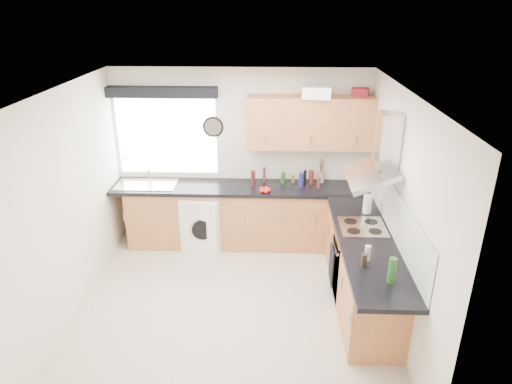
{
  "coord_description": "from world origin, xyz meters",
  "views": [
    {
      "loc": [
        0.44,
        -4.41,
        3.35
      ],
      "look_at": [
        0.25,
        0.85,
        1.1
      ],
      "focal_mm": 32.0,
      "sensor_mm": 36.0,
      "label": 1
    }
  ],
  "objects_px": {
    "oven": "(359,263)",
    "extractor_hood": "(379,157)",
    "washing_machine": "(205,221)",
    "upper_cabinets": "(310,122)"
  },
  "relations": [
    {
      "from": "washing_machine",
      "to": "oven",
      "type": "bearing_deg",
      "value": -14.35
    },
    {
      "from": "upper_cabinets",
      "to": "oven",
      "type": "bearing_deg",
      "value": -67.46
    },
    {
      "from": "upper_cabinets",
      "to": "washing_machine",
      "type": "xyz_separation_m",
      "value": [
        -1.45,
        -0.23,
        -1.4
      ]
    },
    {
      "from": "oven",
      "to": "upper_cabinets",
      "type": "height_order",
      "value": "upper_cabinets"
    },
    {
      "from": "extractor_hood",
      "to": "washing_machine",
      "type": "height_order",
      "value": "extractor_hood"
    },
    {
      "from": "oven",
      "to": "washing_machine",
      "type": "xyz_separation_m",
      "value": [
        -2.0,
        1.1,
        -0.03
      ]
    },
    {
      "from": "extractor_hood",
      "to": "washing_machine",
      "type": "xyz_separation_m",
      "value": [
        -2.1,
        1.1,
        -1.37
      ]
    },
    {
      "from": "oven",
      "to": "extractor_hood",
      "type": "bearing_deg",
      "value": -0.0
    },
    {
      "from": "upper_cabinets",
      "to": "extractor_hood",
      "type": "bearing_deg",
      "value": -63.87
    },
    {
      "from": "upper_cabinets",
      "to": "washing_machine",
      "type": "distance_m",
      "value": 2.03
    }
  ]
}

